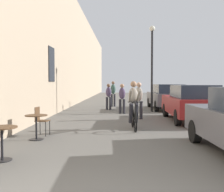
{
  "coord_description": "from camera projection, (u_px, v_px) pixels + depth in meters",
  "views": [
    {
      "loc": [
        0.19,
        -3.06,
        1.64
      ],
      "look_at": [
        -0.24,
        12.06,
        0.93
      ],
      "focal_mm": 44.17,
      "sensor_mm": 36.0,
      "label": 1
    }
  ],
  "objects": [
    {
      "name": "building_facade_left",
      "position": [
        61.0,
        44.0,
        17.02
      ],
      "size": [
        0.54,
        68.0,
        8.17
      ],
      "color": "tan",
      "rests_on": "ground_plane"
    },
    {
      "name": "cafe_table_near",
      "position": [
        2.0,
        136.0,
        5.8
      ],
      "size": [
        0.64,
        0.64,
        0.72
      ],
      "color": "black",
      "rests_on": "ground_plane"
    },
    {
      "name": "cafe_table_mid",
      "position": [
        36.0,
        122.0,
        7.95
      ],
      "size": [
        0.64,
        0.64,
        0.72
      ],
      "color": "black",
      "rests_on": "ground_plane"
    },
    {
      "name": "cafe_chair_mid_toward_street",
      "position": [
        40.0,
        119.0,
        8.62
      ],
      "size": [
        0.43,
        0.43,
        0.89
      ],
      "color": "black",
      "rests_on": "ground_plane"
    },
    {
      "name": "cyclist_on_bicycle",
      "position": [
        134.0,
        106.0,
        9.87
      ],
      "size": [
        0.52,
        1.76,
        1.74
      ],
      "color": "black",
      "rests_on": "ground_plane"
    },
    {
      "name": "pedestrian_near",
      "position": [
        139.0,
        98.0,
        12.47
      ],
      "size": [
        0.36,
        0.26,
        1.67
      ],
      "color": "#26262D",
      "rests_on": "ground_plane"
    },
    {
      "name": "pedestrian_mid",
      "position": [
        122.0,
        97.0,
        14.72
      ],
      "size": [
        0.34,
        0.25,
        1.6
      ],
      "color": "#26262D",
      "rests_on": "ground_plane"
    },
    {
      "name": "pedestrian_far",
      "position": [
        109.0,
        95.0,
        16.91
      ],
      "size": [
        0.34,
        0.24,
        1.6
      ],
      "color": "#26262D",
      "rests_on": "ground_plane"
    },
    {
      "name": "pedestrian_furthest",
      "position": [
        113.0,
        92.0,
        19.21
      ],
      "size": [
        0.36,
        0.27,
        1.77
      ],
      "color": "#26262D",
      "rests_on": "ground_plane"
    },
    {
      "name": "street_lamp",
      "position": [
        152.0,
        57.0,
        15.71
      ],
      "size": [
        0.32,
        0.32,
        4.9
      ],
      "color": "black",
      "rests_on": "ground_plane"
    },
    {
      "name": "parked_car_second",
      "position": [
        191.0,
        102.0,
        11.84
      ],
      "size": [
        1.88,
        4.4,
        1.56
      ],
      "color": "maroon",
      "rests_on": "ground_plane"
    },
    {
      "name": "parked_car_third",
      "position": [
        166.0,
        96.0,
        17.18
      ],
      "size": [
        1.99,
        4.46,
        1.56
      ],
      "color": "#595960",
      "rests_on": "ground_plane"
    }
  ]
}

